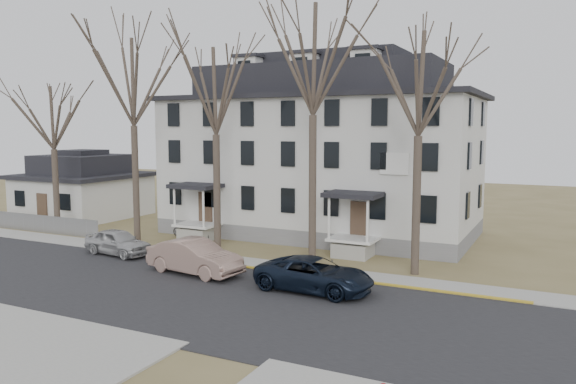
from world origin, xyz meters
The scene contains 17 objects.
ground centered at (0.00, 0.00, 0.00)m, with size 120.00×120.00×0.00m, color olive.
main_road centered at (0.00, 2.00, 0.00)m, with size 120.00×10.00×0.04m, color #27272A.
far_sidewalk centered at (0.00, 8.00, 0.00)m, with size 120.00×2.00×0.08m, color #A09F97.
yellow_curb centered at (5.00, 7.10, 0.00)m, with size 14.00×0.25×0.06m, color gold.
boarding_house centered at (-2.00, 17.95, 5.38)m, with size 20.80×12.36×12.05m.
small_house centered at (-22.00, 16.00, 2.25)m, with size 8.70×8.70×5.00m.
fence centered at (-21.00, 9.50, 0.00)m, with size 14.00×0.06×1.20m, color gray.
tree_far_left centered at (-11.00, 9.80, 10.34)m, with size 8.40×8.40×13.72m.
tree_mid_left centered at (-5.00, 9.80, 9.60)m, with size 7.80×7.80×12.74m.
tree_center centered at (1.00, 9.80, 11.08)m, with size 9.00×9.00×14.70m.
tree_mid_right centered at (6.50, 9.80, 9.60)m, with size 7.80×7.80×12.74m.
tree_bungalow centered at (-18.00, 9.80, 8.12)m, with size 6.60×6.60×10.78m.
car_silver centered at (-9.48, 6.48, 0.72)m, with size 1.71×4.24×1.45m, color #B5B5B5.
car_tan centered at (-3.15, 4.99, 0.83)m, with size 1.77×5.07×1.67m, color gray.
car_navy centered at (3.28, 4.89, 0.73)m, with size 2.42×5.24×1.46m, color black.
bicycle_left centered at (-7.74, 12.00, 0.44)m, with size 0.58×1.66×0.87m, color black.
bicycle_right centered at (-9.42, 12.28, 0.46)m, with size 0.43×1.53×0.92m, color black.
Camera 1 is at (12.85, -17.07, 7.11)m, focal length 35.00 mm.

